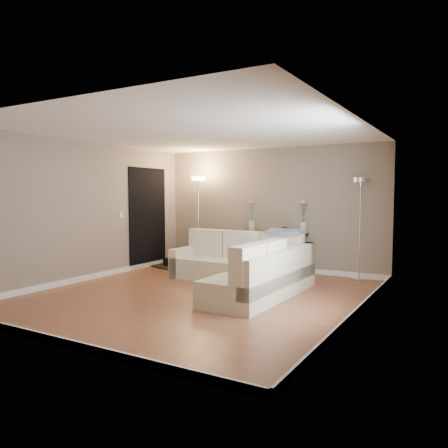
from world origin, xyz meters
The scene contains 23 objects.
floor centered at (0.00, 0.00, -0.01)m, with size 5.00×5.50×0.01m, color brown.
ceiling centered at (0.00, 0.00, 2.60)m, with size 5.00×5.50×0.01m, color white.
wall_back centered at (0.00, 2.76, 1.30)m, with size 5.00×0.02×2.60m, color gray.
wall_front centered at (0.00, -2.76, 1.30)m, with size 5.00×0.02×2.60m, color gray.
wall_left centered at (-2.51, 0.00, 1.30)m, with size 0.02×5.50×2.60m, color gray.
wall_right centered at (2.51, 0.00, 1.30)m, with size 0.02×5.50×2.60m, color gray.
baseboard_back centered at (0.00, 2.73, 0.05)m, with size 5.00×0.03×0.10m, color white.
baseboard_front centered at (0.00, -2.73, 0.05)m, with size 5.00×0.03×0.10m, color white.
baseboard_left centered at (-2.48, 0.00, 0.05)m, with size 0.03×5.50×0.10m, color white.
baseboard_right centered at (2.48, 0.00, 0.05)m, with size 0.03×5.50×0.10m, color white.
doorway centered at (-2.48, 1.70, 1.10)m, with size 0.02×1.20×2.20m, color black.
switch_plate centered at (-2.48, 0.85, 1.20)m, with size 0.02×0.08×0.12m, color white.
sectional_sofa centered at (0.39, 0.88, 0.34)m, with size 2.63×2.56×0.92m.
throw_blanket centered at (0.86, 1.51, 0.95)m, with size 0.66×0.38×0.05m, color slate.
console_table centered at (0.13, 2.64, 0.47)m, with size 1.37×0.47×0.83m.
leaning_mirror centered at (0.20, 2.81, 1.20)m, with size 0.95×0.12×0.74m.
table_decor centered at (0.22, 2.60, 0.85)m, with size 0.57×0.14×0.13m.
flower_vase_left centered at (-0.35, 2.59, 1.11)m, with size 0.16×0.13×0.71m.
flower_vase_right centered at (0.78, 2.69, 1.11)m, with size 0.16×0.13×0.71m.
floor_lamp_lit centered at (-1.58, 2.37, 1.42)m, with size 0.36×0.36×2.02m.
floor_lamp_unlit centered at (1.95, 2.54, 1.36)m, with size 0.31×0.31×1.93m.
charcoal_rug centered at (-1.81, 2.04, 0.01)m, with size 1.31×0.99×0.02m, color black.
black_bag centered at (-2.05, 2.01, 0.05)m, with size 0.37×0.26×0.24m, color black.
Camera 1 is at (3.84, -5.80, 1.63)m, focal length 35.00 mm.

